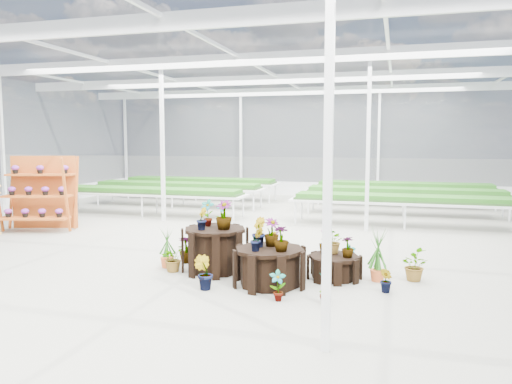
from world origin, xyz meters
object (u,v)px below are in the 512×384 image
(shelf_rack, at_px, (38,194))
(plinth_low, at_px, (334,267))
(plinth_tall, at_px, (215,250))
(plinth_mid, at_px, (270,267))

(shelf_rack, bearing_deg, plinth_low, -33.25)
(plinth_tall, distance_m, plinth_mid, 1.34)
(plinth_low, bearing_deg, plinth_tall, -177.40)
(plinth_mid, distance_m, plinth_low, 1.23)
(plinth_mid, bearing_deg, plinth_low, 34.99)
(plinth_tall, relative_size, plinth_mid, 0.99)
(plinth_mid, relative_size, plinth_low, 1.31)
(plinth_mid, height_order, plinth_low, plinth_mid)
(plinth_tall, height_order, plinth_mid, plinth_tall)
(plinth_tall, height_order, plinth_low, plinth_tall)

